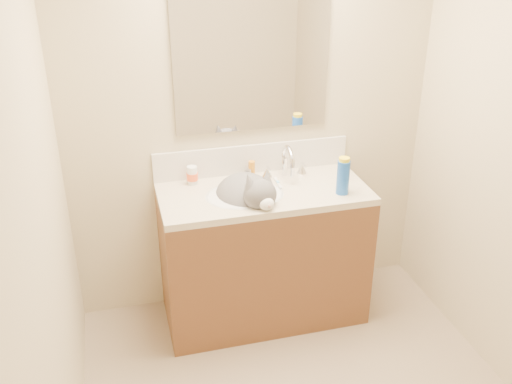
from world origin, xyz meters
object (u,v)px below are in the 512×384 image
faucet (287,164)px  pill_bottle (192,175)px  cat (249,196)px  spray_can (343,177)px  vanity_cabinet (263,257)px  amber_bottle (252,169)px  silver_jar (248,173)px  basin (245,206)px

faucet → pill_bottle: faucet is taller
cat → spray_can: bearing=-25.7°
pill_bottle → vanity_cabinet: bearing=-27.0°
spray_can → amber_bottle: bearing=140.9°
pill_bottle → silver_jar: size_ratio=1.96×
vanity_cabinet → faucet: 0.58m
silver_jar → amber_bottle: bearing=3.7°
vanity_cabinet → silver_jar: bearing=102.3°
faucet → vanity_cabinet: bearing=-142.7°
basin → spray_can: size_ratio=2.29×
faucet → spray_can: bearing=-50.2°
amber_bottle → pill_bottle: bearing=-177.9°
cat → basin: bearing=165.1°
spray_can → silver_jar: bearing=142.6°
faucet → amber_bottle: (-0.20, 0.07, -0.04)m
cat → amber_bottle: 0.26m
vanity_cabinet → cat: 0.45m
vanity_cabinet → pill_bottle: 0.66m
basin → silver_jar: 0.27m
cat → pill_bottle: (-0.28, 0.22, 0.07)m
amber_bottle → silver_jar: bearing=-176.3°
cat → spray_can: cat is taller
faucet → cat: bearing=-148.9°
pill_bottle → amber_bottle: (0.36, 0.01, -0.01)m
pill_bottle → spray_can: 0.87m
basin → faucet: (0.30, 0.17, 0.16)m
faucet → silver_jar: size_ratio=5.03×
vanity_cabinet → silver_jar: silver_jar is taller
cat → amber_bottle: cat is taller
vanity_cabinet → pill_bottle: bearing=153.0°
amber_bottle → cat: bearing=-108.4°
silver_jar → amber_bottle: amber_bottle is taller
cat → silver_jar: (0.05, 0.24, 0.04)m
pill_bottle → amber_bottle: bearing=2.1°
basin → faucet: 0.38m
faucet → pill_bottle: 0.56m
basin → pill_bottle: (-0.26, 0.22, 0.12)m
faucet → pill_bottle: size_ratio=2.57×
cat → vanity_cabinet: bearing=4.7°
silver_jar → spray_can: bearing=-37.4°
faucet → cat: (-0.28, -0.17, -0.10)m
amber_bottle → vanity_cabinet: bearing=-84.8°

